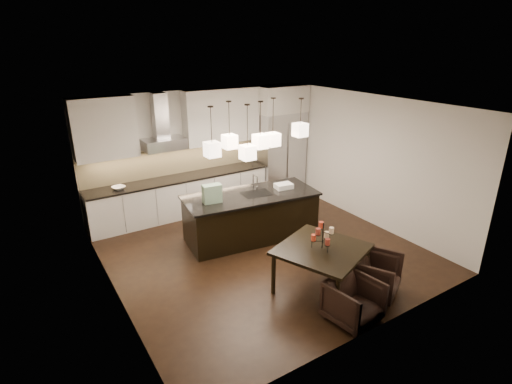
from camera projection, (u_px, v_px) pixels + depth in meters
floor at (261, 250)px, 7.79m from camera, size 5.50×5.50×0.02m
ceiling at (262, 104)px, 6.78m from camera, size 5.50×5.50×0.02m
wall_back at (198, 150)px, 9.46m from camera, size 5.50×0.02×2.80m
wall_front at (379, 244)px, 5.11m from camera, size 5.50×0.02×2.80m
wall_left at (106, 216)px, 5.90m from camera, size 0.02×5.50×2.80m
wall_right at (368, 160)px, 8.66m from camera, size 0.02×5.50×2.80m
refrigerator at (279, 154)px, 10.33m from camera, size 1.20×0.72×2.15m
fridge_panel at (281, 99)px, 9.83m from camera, size 1.26×0.72×0.65m
lower_cabinets at (182, 197)px, 9.23m from camera, size 4.21×0.62×0.88m
countertop at (180, 178)px, 9.07m from camera, size 4.21×0.66×0.04m
backsplash at (174, 161)px, 9.18m from camera, size 4.21×0.02×0.63m
upper_cab_left at (104, 129)px, 7.98m from camera, size 1.25×0.35×1.25m
upper_cab_right at (222, 116)px, 9.31m from camera, size 1.85×0.35×1.25m
hood_canopy at (164, 144)px, 8.66m from camera, size 0.90×0.52×0.24m
hood_chimney at (160, 116)px, 8.54m from camera, size 0.30×0.28×0.96m
fruit_bowl at (119, 188)px, 8.31m from camera, size 0.32×0.32×0.06m
island_body at (251, 217)px, 8.14m from camera, size 2.70×1.36×0.91m
island_top at (251, 195)px, 7.97m from camera, size 2.79×1.45×0.04m
faucet at (253, 183)px, 8.02m from camera, size 0.13×0.26×0.39m
tote_bag at (212, 194)px, 7.51m from camera, size 0.37×0.23×0.35m
food_container at (284, 186)px, 8.26m from camera, size 0.38×0.29×0.10m
dining_table at (321, 269)px, 6.45m from camera, size 1.63×1.63×0.75m
candelabra at (323, 236)px, 6.24m from camera, size 0.47×0.47×0.44m
candle_a at (327, 235)px, 6.36m from camera, size 0.10×0.10×0.10m
candle_b at (314, 238)px, 6.26m from camera, size 0.10×0.10×0.10m
candle_c at (328, 242)px, 6.13m from camera, size 0.10×0.10×0.10m
candle_d at (321, 225)px, 6.33m from camera, size 0.10×0.10×0.10m
candle_e at (318, 231)px, 6.11m from camera, size 0.10×0.10×0.10m
candle_f at (331, 230)px, 6.14m from camera, size 0.10×0.10×0.10m
armchair_left at (354, 301)px, 5.73m from camera, size 0.78×0.80×0.64m
armchair_right at (375, 274)px, 6.36m from camera, size 0.99×1.00×0.68m
pendant_a at (212, 149)px, 6.95m from camera, size 0.24×0.24×0.26m
pendant_b at (230, 142)px, 7.52m from camera, size 0.24×0.24×0.26m
pendant_c at (260, 141)px, 7.51m from camera, size 0.24×0.24×0.26m
pendant_d at (273, 139)px, 7.95m from camera, size 0.24×0.24×0.26m
pendant_e at (300, 130)px, 7.83m from camera, size 0.24×0.24×0.26m
pendant_f at (248, 152)px, 7.20m from camera, size 0.24×0.24×0.26m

